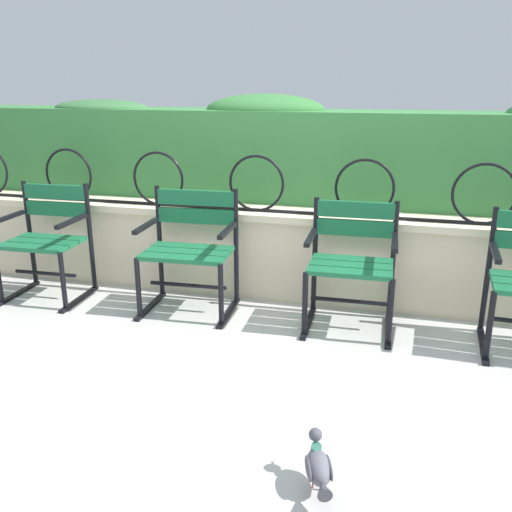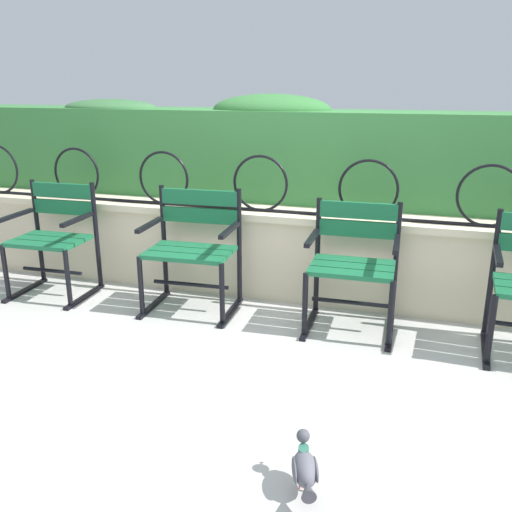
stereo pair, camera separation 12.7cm
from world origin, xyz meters
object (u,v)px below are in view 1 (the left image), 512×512
object	(u,v)px
park_chair_leftmost	(48,238)
park_chair_centre_left	(190,246)
park_chair_centre_right	(352,261)
pigeon_near_chairs	(319,467)

from	to	relation	value
park_chair_leftmost	park_chair_centre_left	world-z (taller)	park_chair_centre_left
park_chair_centre_left	park_chair_centre_right	distance (m)	1.14
park_chair_centre_right	pigeon_near_chairs	bearing A→B (deg)	-88.16
park_chair_leftmost	pigeon_near_chairs	bearing A→B (deg)	-34.79
park_chair_leftmost	park_chair_centre_right	bearing A→B (deg)	1.05
park_chair_centre_left	pigeon_near_chairs	size ratio (longest dim) A/B	3.02
pigeon_near_chairs	park_chair_leftmost	bearing A→B (deg)	145.21
park_chair_leftmost	park_chair_centre_right	distance (m)	2.28
park_chair_centre_right	pigeon_near_chairs	xyz separation A→B (m)	(0.05, -1.67, -0.34)
park_chair_leftmost	pigeon_near_chairs	world-z (taller)	park_chair_leftmost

